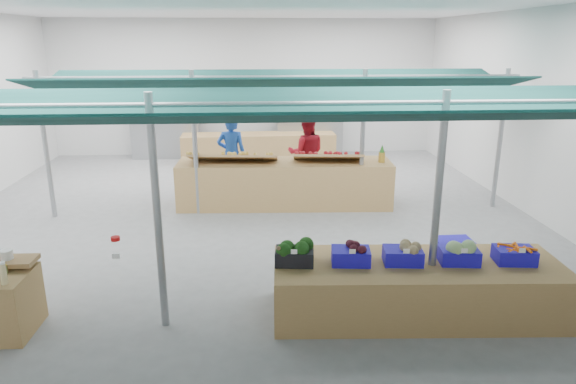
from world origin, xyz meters
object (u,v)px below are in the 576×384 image
fruit_counter (285,183)px  vendor_left (232,155)px  veg_counter (416,288)px  vendor_right (306,153)px  crate_stack (452,259)px

fruit_counter → vendor_left: size_ratio=2.50×
fruit_counter → vendor_left: 1.68m
veg_counter → fruit_counter: (-1.45, 4.86, 0.13)m
vendor_right → fruit_counter: bearing=64.2°
crate_stack → vendor_left: 6.14m
crate_stack → vendor_left: size_ratio=0.35×
fruit_counter → crate_stack: (2.33, -3.88, -0.17)m
crate_stack → vendor_right: bearing=109.1°
veg_counter → vendor_left: 6.55m
crate_stack → fruit_counter: bearing=120.9°
fruit_counter → crate_stack: size_ratio=7.13×
veg_counter → fruit_counter: size_ratio=0.81×
veg_counter → fruit_counter: 5.07m
fruit_counter → vendor_right: bearing=64.2°
fruit_counter → vendor_right: size_ratio=2.50×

